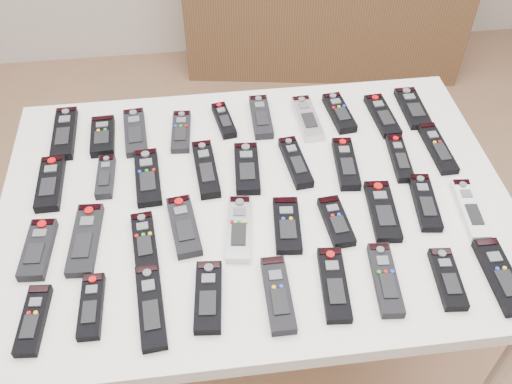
{
  "coord_description": "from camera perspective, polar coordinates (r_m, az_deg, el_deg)",
  "views": [
    {
      "loc": [
        -0.01,
        -0.88,
        1.8
      ],
      "look_at": [
        0.11,
        0.08,
        0.8
      ],
      "focal_mm": 40.0,
      "sensor_mm": 36.0,
      "label": 1
    }
  ],
  "objects": [
    {
      "name": "remote_11",
      "position": [
        1.49,
        -14.81,
        1.48
      ],
      "size": [
        0.04,
        0.14,
        0.02
      ],
      "primitive_type": "cube",
      "rotation": [
        0.0,
        0.0,
        -0.02
      ],
      "color": "black",
      "rests_on": "table"
    },
    {
      "name": "remote_29",
      "position": [
        1.27,
        -21.38,
        -11.82
      ],
      "size": [
        0.06,
        0.16,
        0.02
      ],
      "primitive_type": "cube",
      "rotation": [
        0.0,
        0.0,
        -0.08
      ],
      "color": "black",
      "rests_on": "table"
    },
    {
      "name": "remote_37",
      "position": [
        1.35,
        23.27,
        -7.72
      ],
      "size": [
        0.06,
        0.19,
        0.02
      ],
      "primitive_type": "cube",
      "rotation": [
        0.0,
        0.0,
        -0.01
      ],
      "color": "black",
      "rests_on": "table"
    },
    {
      "name": "remote_18",
      "position": [
        1.6,
        17.69,
        4.21
      ],
      "size": [
        0.05,
        0.19,
        0.02
      ],
      "primitive_type": "cube",
      "rotation": [
        0.0,
        0.0,
        0.02
      ],
      "color": "black",
      "rests_on": "table"
    },
    {
      "name": "remote_3",
      "position": [
        1.59,
        -7.51,
        6.01
      ],
      "size": [
        0.06,
        0.16,
        0.02
      ],
      "primitive_type": "cube",
      "rotation": [
        0.0,
        0.0,
        -0.07
      ],
      "color": "black",
      "rests_on": "table"
    },
    {
      "name": "remote_27",
      "position": [
        1.44,
        16.54,
        -0.97
      ],
      "size": [
        0.07,
        0.18,
        0.02
      ],
      "primitive_type": "cube",
      "rotation": [
        0.0,
        0.0,
        -0.12
      ],
      "color": "black",
      "rests_on": "table"
    },
    {
      "name": "remote_17",
      "position": [
        1.54,
        14.17,
        3.3
      ],
      "size": [
        0.06,
        0.17,
        0.02
      ],
      "primitive_type": "cube",
      "rotation": [
        0.0,
        0.0,
        -0.09
      ],
      "color": "black",
      "rests_on": "table"
    },
    {
      "name": "remote_2",
      "position": [
        1.6,
        -11.98,
        5.88
      ],
      "size": [
        0.07,
        0.19,
        0.02
      ],
      "primitive_type": "cube",
      "rotation": [
        0.0,
        0.0,
        0.08
      ],
      "color": "black",
      "rests_on": "table"
    },
    {
      "name": "remote_25",
      "position": [
        1.35,
        8.01,
        -2.93
      ],
      "size": [
        0.06,
        0.15,
        0.02
      ],
      "primitive_type": "cube",
      "rotation": [
        0.0,
        0.0,
        0.08
      ],
      "color": "black",
      "rests_on": "table"
    },
    {
      "name": "remote_4",
      "position": [
        1.61,
        -3.23,
        7.17
      ],
      "size": [
        0.06,
        0.15,
        0.02
      ],
      "primitive_type": "cube",
      "rotation": [
        0.0,
        0.0,
        0.16
      ],
      "color": "black",
      "rests_on": "table"
    },
    {
      "name": "remote_33",
      "position": [
        1.22,
        2.21,
        -10.19
      ],
      "size": [
        0.05,
        0.18,
        0.02
      ],
      "primitive_type": "cube",
      "rotation": [
        0.0,
        0.0,
        -0.0
      ],
      "color": "black",
      "rests_on": "table"
    },
    {
      "name": "remote_20",
      "position": [
        1.36,
        -16.71,
        -4.54
      ],
      "size": [
        0.07,
        0.2,
        0.02
      ],
      "primitive_type": "cube",
      "rotation": [
        0.0,
        0.0,
        -0.07
      ],
      "color": "black",
      "rests_on": "table"
    },
    {
      "name": "remote_9",
      "position": [
        1.71,
        15.38,
        8.11
      ],
      "size": [
        0.06,
        0.17,
        0.02
      ],
      "primitive_type": "cube",
      "rotation": [
        0.0,
        0.0,
        -0.0
      ],
      "color": "black",
      "rests_on": "table"
    },
    {
      "name": "remote_8",
      "position": [
        1.66,
        12.52,
        7.47
      ],
      "size": [
        0.06,
        0.18,
        0.02
      ],
      "primitive_type": "cube",
      "rotation": [
        0.0,
        0.0,
        0.06
      ],
      "color": "black",
      "rests_on": "table"
    },
    {
      "name": "remote_21",
      "position": [
        1.33,
        -11.09,
        -4.85
      ],
      "size": [
        0.07,
        0.17,
        0.02
      ],
      "primitive_type": "cube",
      "rotation": [
        0.0,
        0.0,
        0.1
      ],
      "color": "black",
      "rests_on": "table"
    },
    {
      "name": "ground",
      "position": [
        2.01,
        -2.96,
        -17.95
      ],
      "size": [
        4.0,
        4.0,
        0.0
      ],
      "primitive_type": "plane",
      "color": "#906849",
      "rests_on": "ground"
    },
    {
      "name": "remote_12",
      "position": [
        1.47,
        -10.79,
        1.47
      ],
      "size": [
        0.07,
        0.2,
        0.02
      ],
      "primitive_type": "cube",
      "rotation": [
        0.0,
        0.0,
        0.07
      ],
      "color": "black",
      "rests_on": "table"
    },
    {
      "name": "remote_22",
      "position": [
        1.34,
        -7.23,
        -3.4
      ],
      "size": [
        0.08,
        0.18,
        0.02
      ],
      "primitive_type": "cube",
      "rotation": [
        0.0,
        0.0,
        0.13
      ],
      "color": "black",
      "rests_on": "table"
    },
    {
      "name": "remote_24",
      "position": [
        1.33,
        3.13,
        -3.31
      ],
      "size": [
        0.07,
        0.17,
        0.02
      ],
      "primitive_type": "cube",
      "rotation": [
        0.0,
        0.0,
        -0.09
      ],
      "color": "black",
      "rests_on": "table"
    },
    {
      "name": "remote_15",
      "position": [
        1.48,
        3.97,
        2.99
      ],
      "size": [
        0.07,
        0.18,
        0.02
      ],
      "primitive_type": "cube",
      "rotation": [
        0.0,
        0.0,
        0.11
      ],
      "color": "black",
      "rests_on": "table"
    },
    {
      "name": "remote_6",
      "position": [
        1.62,
        5.12,
        7.36
      ],
      "size": [
        0.06,
        0.18,
        0.02
      ],
      "primitive_type": "cube",
      "rotation": [
        0.0,
        0.0,
        0.05
      ],
      "color": "#B7B7BC",
      "rests_on": "table"
    },
    {
      "name": "remote_26",
      "position": [
        1.39,
        12.54,
        -1.85
      ],
      "size": [
        0.08,
        0.19,
        0.02
      ],
      "primitive_type": "cube",
      "rotation": [
        0.0,
        0.0,
        -0.09
      ],
      "color": "black",
      "rests_on": "table"
    },
    {
      "name": "sideboard",
      "position": [
        3.1,
        6.93,
        18.1
      ],
      "size": [
        1.46,
        0.6,
        0.71
      ],
      "primitive_type": "cube",
      "rotation": [
        0.0,
        0.0,
        -0.16
      ],
      "color": "#45351B",
      "rests_on": "ground"
    },
    {
      "name": "remote_5",
      "position": [
        1.62,
        0.51,
        7.53
      ],
      "size": [
        0.05,
        0.17,
        0.02
      ],
      "primitive_type": "cube",
      "rotation": [
        0.0,
        0.0,
        -0.02
      ],
      "color": "black",
      "rests_on": "table"
    },
    {
      "name": "remote_13",
      "position": [
        1.46,
        -5.03,
        2.32
      ],
      "size": [
        0.06,
        0.2,
        0.02
      ],
      "primitive_type": "cube",
      "rotation": [
        0.0,
        0.0,
        0.07
      ],
      "color": "black",
      "rests_on": "table"
    },
    {
      "name": "remote_28",
      "position": [
        1.46,
        20.61,
        -1.63
      ],
      "size": [
        0.06,
        0.19,
        0.02
      ],
      "primitive_type": "cube",
      "rotation": [
        0.0,
        0.0,
        -0.09
      ],
      "color": "silver",
      "rests_on": "table"
    },
    {
      "name": "remote_36",
      "position": [
        1.3,
        18.62,
        -8.22
      ],
      "size": [
        0.06,
        0.16,
        0.02
      ],
      "primitive_type": "cube",
      "rotation": [
        0.0,
        0.0,
        -0.09
      ],
      "color": "black",
      "rests_on": "table"
    },
    {
      "name": "remote_30",
      "position": [
        1.25,
        -16.14,
        -10.91
      ],
      "size": [
        0.05,
        0.15,
        0.02
      ],
      "primitive_type": "cube",
      "rotation": [
        0.0,
        0.0,
        -0.02
      ],
      "color": "black",
      "rests_on": "table"
    },
    {
      "name": "remote_1",
      "position": [
        1.61,
        -15.08,
        5.42
      ],
      "size": [
        0.07,
        0.15,
        0.02
      ],
      "primitive_type": "cube",
      "rotation": [
        0.0,
        0.0,
        0.04
      ],
      "color": "black",
      "rests_on": "table"
    },
    {
      "name": "remote_34",
      "position": [
        1.24,
        7.81,
        -9.12
      ],
      "size": [
        0.07,
        0.19,
        0.02
      ],
      "primitive_type": "cube",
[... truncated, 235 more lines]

